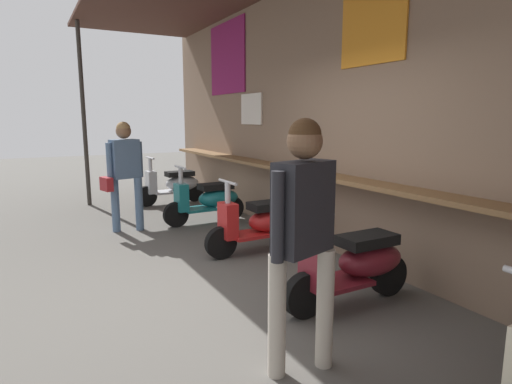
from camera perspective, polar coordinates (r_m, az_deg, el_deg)
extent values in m
plane|color=#56544F|center=(4.38, -5.95, -13.20)|extent=(34.64, 34.64, 0.00)
cube|color=#7F6651|center=(5.15, 15.35, 10.69)|extent=(12.37, 0.25, 3.63)
cube|color=brown|center=(4.99, 12.39, 1.53)|extent=(11.13, 0.36, 0.05)
cube|color=#841E56|center=(8.22, -3.90, 17.45)|extent=(1.45, 0.02, 1.28)
cube|color=orange|center=(5.13, 15.45, 22.93)|extent=(0.97, 0.02, 1.22)
cube|color=beige|center=(7.28, -0.62, 11.06)|extent=(0.71, 0.03, 0.51)
cylinder|color=#332D28|center=(8.99, -22.10, 9.56)|extent=(0.08, 0.08, 3.55)
ellipsoid|color=#B2B5BA|center=(8.83, -9.85, 1.17)|extent=(0.41, 0.72, 0.30)
cube|color=black|center=(8.78, -10.19, 2.43)|extent=(0.33, 0.56, 0.10)
cube|color=#B2B5BA|center=(8.73, -11.95, 0.01)|extent=(0.40, 0.52, 0.04)
cube|color=#B2B5BA|center=(8.60, -13.89, 1.28)|extent=(0.29, 0.17, 0.44)
cylinder|color=#B7B7BC|center=(8.58, -13.92, 2.13)|extent=(0.07, 0.07, 0.70)
cylinder|color=#B7B7BC|center=(8.55, -14.02, 4.46)|extent=(0.46, 0.06, 0.04)
cylinder|color=black|center=(8.62, -14.45, -0.55)|extent=(0.12, 0.40, 0.40)
cylinder|color=black|center=(8.95, -8.32, 0.04)|extent=(0.12, 0.40, 0.40)
ellipsoid|color=#197075|center=(7.12, -5.04, -0.80)|extent=(0.40, 0.71, 0.30)
cube|color=black|center=(7.06, -5.43, 0.76)|extent=(0.31, 0.56, 0.10)
cube|color=#197075|center=(7.01, -7.62, -2.26)|extent=(0.39, 0.51, 0.04)
cube|color=#197075|center=(6.86, -9.97, -0.71)|extent=(0.28, 0.17, 0.44)
cylinder|color=#B7B7BC|center=(6.84, -10.00, 0.36)|extent=(0.07, 0.07, 0.70)
cylinder|color=#B7B7BC|center=(6.79, -10.09, 3.27)|extent=(0.46, 0.05, 0.04)
cylinder|color=black|center=(6.88, -10.69, -3.00)|extent=(0.11, 0.40, 0.40)
cylinder|color=black|center=(7.26, -3.23, -2.17)|extent=(0.11, 0.40, 0.40)
ellipsoid|color=red|center=(5.56, 2.30, -3.78)|extent=(0.39, 0.71, 0.30)
cube|color=black|center=(5.49, 1.87, -1.81)|extent=(0.31, 0.55, 0.10)
cube|color=red|center=(5.43, -0.87, -5.74)|extent=(0.39, 0.51, 0.04)
cube|color=red|center=(5.24, -3.77, -3.85)|extent=(0.28, 0.16, 0.44)
cylinder|color=#B7B7BC|center=(5.22, -3.79, -2.46)|extent=(0.07, 0.07, 0.70)
cylinder|color=#B7B7BC|center=(5.15, -3.83, 1.35)|extent=(0.46, 0.04, 0.04)
cylinder|color=black|center=(5.27, -4.72, -6.82)|extent=(0.11, 0.40, 0.40)
cylinder|color=black|center=(5.74, 4.42, -5.42)|extent=(0.11, 0.40, 0.40)
ellipsoid|color=maroon|center=(4.19, 15.07, -8.74)|extent=(0.39, 0.70, 0.30)
cube|color=black|center=(4.09, 14.69, -6.21)|extent=(0.30, 0.55, 0.10)
cube|color=maroon|center=(4.01, 11.29, -11.68)|extent=(0.38, 0.50, 0.04)
cube|color=maroon|center=(3.76, 7.86, -9.50)|extent=(0.28, 0.16, 0.44)
cylinder|color=#B7B7BC|center=(3.72, 7.90, -7.61)|extent=(0.07, 0.07, 0.70)
cylinder|color=#B7B7BC|center=(3.63, 8.03, -2.33)|extent=(0.46, 0.04, 0.04)
cylinder|color=black|center=(3.80, 6.51, -13.61)|extent=(0.10, 0.40, 0.40)
cylinder|color=black|center=(4.42, 17.33, -10.58)|extent=(0.10, 0.40, 0.40)
cylinder|color=slate|center=(6.78, -15.40, -1.57)|extent=(0.12, 0.12, 0.82)
cylinder|color=slate|center=(6.79, -18.33, -1.70)|extent=(0.12, 0.12, 0.82)
cube|color=slate|center=(6.68, -17.16, 4.25)|extent=(0.29, 0.45, 0.58)
sphere|color=brown|center=(6.66, -17.34, 7.78)|extent=(0.22, 0.22, 0.22)
sphere|color=olive|center=(6.66, -17.36, 8.12)|extent=(0.20, 0.20, 0.20)
cylinder|color=slate|center=(6.79, -15.29, 4.23)|extent=(0.08, 0.08, 0.55)
cylinder|color=slate|center=(6.58, -19.07, 3.87)|extent=(0.08, 0.08, 0.55)
cube|color=maroon|center=(6.58, -19.40, 1.01)|extent=(0.28, 0.16, 0.20)
cylinder|color=#ADA393|center=(2.92, 2.82, -16.30)|extent=(0.12, 0.12, 0.84)
cylinder|color=#ADA393|center=(3.06, 9.22, -15.16)|extent=(0.12, 0.12, 0.84)
cube|color=#232328|center=(2.76, 6.38, -2.08)|extent=(0.32, 0.46, 0.60)
sphere|color=brown|center=(2.70, 6.55, 6.78)|extent=(0.23, 0.23, 0.23)
sphere|color=#472D19|center=(2.70, 6.56, 7.62)|extent=(0.21, 0.21, 0.21)
cylinder|color=#232328|center=(2.57, 2.91, -3.41)|extent=(0.08, 0.08, 0.56)
cylinder|color=#232328|center=(2.96, 9.36, -1.77)|extent=(0.08, 0.08, 0.56)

